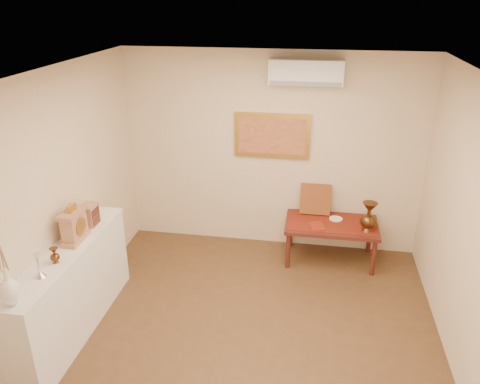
% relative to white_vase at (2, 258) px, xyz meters
% --- Properties ---
extents(floor, '(4.50, 4.50, 0.00)m').
position_rel_white_vase_xyz_m(floor, '(1.81, 0.89, -1.42)').
color(floor, brown).
rests_on(floor, ground).
extents(ceiling, '(4.50, 4.50, 0.00)m').
position_rel_white_vase_xyz_m(ceiling, '(1.81, 0.89, 1.28)').
color(ceiling, silver).
rests_on(ceiling, ground).
extents(wall_back, '(4.00, 0.02, 2.70)m').
position_rel_white_vase_xyz_m(wall_back, '(1.81, 3.14, -0.07)').
color(wall_back, beige).
rests_on(wall_back, ground).
extents(wall_left, '(0.02, 4.50, 2.70)m').
position_rel_white_vase_xyz_m(wall_left, '(-0.19, 0.89, -0.07)').
color(wall_left, beige).
rests_on(wall_left, ground).
extents(wall_right, '(0.02, 4.50, 2.70)m').
position_rel_white_vase_xyz_m(wall_right, '(3.81, 0.89, -0.07)').
color(wall_right, beige).
rests_on(wall_right, ground).
extents(white_vase, '(0.17, 0.17, 0.89)m').
position_rel_white_vase_xyz_m(white_vase, '(0.00, 0.00, 0.00)').
color(white_vase, white).
rests_on(white_vase, display_ledge).
extents(candlestick, '(0.11, 0.11, 0.24)m').
position_rel_white_vase_xyz_m(candlestick, '(-0.00, 0.41, -0.33)').
color(candlestick, silver).
rests_on(candlestick, display_ledge).
extents(brass_urn_small, '(0.09, 0.09, 0.20)m').
position_rel_white_vase_xyz_m(brass_urn_small, '(0.02, 0.65, -0.34)').
color(brass_urn_small, brown).
rests_on(brass_urn_small, display_ledge).
extents(table_cloth, '(1.14, 0.59, 0.01)m').
position_rel_white_vase_xyz_m(table_cloth, '(2.66, 2.77, -0.87)').
color(table_cloth, maroon).
rests_on(table_cloth, low_table).
extents(brass_urn_tall, '(0.21, 0.21, 0.47)m').
position_rel_white_vase_xyz_m(brass_urn_tall, '(3.10, 2.62, -0.63)').
color(brass_urn_tall, brown).
rests_on(brass_urn_tall, table_cloth).
extents(plate, '(0.17, 0.17, 0.01)m').
position_rel_white_vase_xyz_m(plate, '(2.72, 2.88, -0.86)').
color(plate, white).
rests_on(plate, table_cloth).
extents(menu, '(0.24, 0.29, 0.01)m').
position_rel_white_vase_xyz_m(menu, '(2.47, 2.63, -0.86)').
color(menu, maroon).
rests_on(menu, table_cloth).
extents(cushion, '(0.41, 0.18, 0.42)m').
position_rel_white_vase_xyz_m(cushion, '(2.43, 3.03, -0.66)').
color(cushion, maroon).
rests_on(cushion, table_cloth).
extents(display_ledge, '(0.37, 2.02, 0.98)m').
position_rel_white_vase_xyz_m(display_ledge, '(-0.01, 0.89, -0.93)').
color(display_ledge, white).
rests_on(display_ledge, floor).
extents(mantel_clock, '(0.17, 0.36, 0.41)m').
position_rel_white_vase_xyz_m(mantel_clock, '(0.00, 1.08, -0.27)').
color(mantel_clock, tan).
rests_on(mantel_clock, display_ledge).
extents(wooden_chest, '(0.16, 0.21, 0.24)m').
position_rel_white_vase_xyz_m(wooden_chest, '(-0.01, 1.44, -0.32)').
color(wooden_chest, tan).
rests_on(wooden_chest, display_ledge).
extents(low_table, '(1.20, 0.70, 0.55)m').
position_rel_white_vase_xyz_m(low_table, '(2.66, 2.77, -0.94)').
color(low_table, '#531F19').
rests_on(low_table, floor).
extents(painting, '(1.00, 0.06, 0.60)m').
position_rel_white_vase_xyz_m(painting, '(1.81, 3.11, 0.18)').
color(painting, gold).
rests_on(painting, wall_back).
extents(ac_unit, '(0.90, 0.25, 0.30)m').
position_rel_white_vase_xyz_m(ac_unit, '(2.21, 3.01, 1.02)').
color(ac_unit, white).
rests_on(ac_unit, wall_back).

